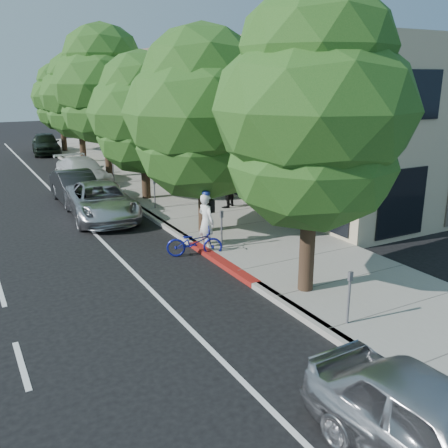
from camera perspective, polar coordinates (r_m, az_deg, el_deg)
ground at (r=14.63m, az=1.59°, el=-5.87°), size 120.00×120.00×0.00m
sidewalk at (r=22.38m, az=-3.68°, el=2.21°), size 4.60×56.00×0.15m
curb at (r=21.54m, az=-9.22°, el=1.47°), size 0.30×56.00×0.15m
curb_red_segment at (r=15.41m, az=-0.29°, el=-4.38°), size 0.32×4.00×0.15m
storefront_building at (r=33.99m, az=0.25°, el=12.93°), size 10.00×36.00×7.00m
street_tree_0 at (r=12.43m, az=10.22°, el=12.27°), size 4.97×4.97×7.70m
street_tree_1 at (r=17.53m, az=-2.46°, el=12.35°), size 5.49×5.49×7.35m
street_tree_2 at (r=23.07m, az=-9.25°, el=12.30°), size 4.96×4.96×6.75m
street_tree_3 at (r=28.74m, az=-13.58°, el=15.07°), size 5.53×5.53×8.40m
street_tree_4 at (r=34.57m, az=-16.27°, el=13.86°), size 4.93×4.93×7.30m
street_tree_5 at (r=40.45m, az=-18.23°, el=13.57°), size 4.22×4.22×6.72m
cyclist at (r=16.52m, az=-2.04°, el=0.25°), size 0.58×0.77×1.91m
bicycle at (r=16.02m, az=-3.41°, el=-2.09°), size 1.89×1.29×0.94m
silver_suv at (r=20.88m, az=-13.91°, el=2.55°), size 2.77×5.36×1.45m
dark_sedan at (r=23.66m, az=-16.52°, el=3.98°), size 1.59×4.47×1.47m
white_pickup at (r=27.76m, az=-15.85°, el=5.76°), size 2.39×5.11×1.44m
dark_suv_far at (r=40.20m, az=-19.71°, el=8.66°), size 2.39×4.89×1.60m
near_car_a at (r=8.13m, az=23.41°, el=-21.28°), size 1.94×4.44×1.49m
pedestrian at (r=21.42m, az=0.20°, el=4.33°), size 1.12×1.06×1.83m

